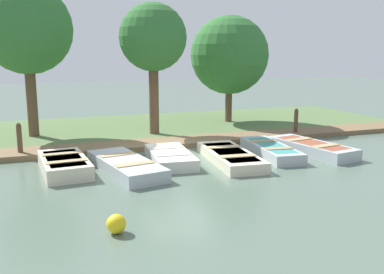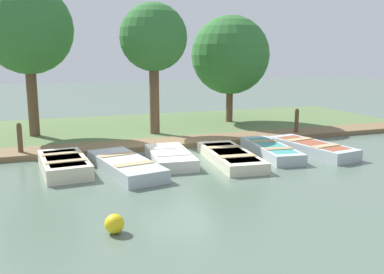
{
  "view_description": "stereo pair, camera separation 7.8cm",
  "coord_description": "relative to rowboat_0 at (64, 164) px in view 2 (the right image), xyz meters",
  "views": [
    {
      "loc": [
        13.28,
        -4.41,
        3.3
      ],
      "look_at": [
        0.45,
        0.41,
        0.65
      ],
      "focal_mm": 40.0,
      "sensor_mm": 36.0,
      "label": 1
    },
    {
      "loc": [
        13.31,
        -4.33,
        3.3
      ],
      "look_at": [
        0.45,
        0.41,
        0.65
      ],
      "focal_mm": 40.0,
      "sensor_mm": 36.0,
      "label": 2
    }
  ],
  "objects": [
    {
      "name": "ground_plane",
      "position": [
        -0.93,
        3.68,
        -0.22
      ],
      "size": [
        80.0,
        80.0,
        0.0
      ],
      "primitive_type": "plane",
      "color": "#566B5B"
    },
    {
      "name": "mooring_post_near",
      "position": [
        -2.28,
        -1.2,
        0.36
      ],
      "size": [
        0.16,
        0.16,
        1.15
      ],
      "color": "brown",
      "rests_on": "ground_plane"
    },
    {
      "name": "park_tree_left",
      "position": [
        -4.19,
        3.84,
        3.69
      ],
      "size": [
        2.66,
        2.66,
        5.3
      ],
      "color": "brown",
      "rests_on": "ground_plane"
    },
    {
      "name": "rowboat_0",
      "position": [
        0.0,
        0.0,
        0.0
      ],
      "size": [
        2.73,
        1.38,
        0.44
      ],
      "rotation": [
        0.0,
        0.0,
        0.07
      ],
      "color": "beige",
      "rests_on": "ground_plane"
    },
    {
      "name": "rowboat_2",
      "position": [
        0.05,
        3.16,
        -0.03
      ],
      "size": [
        2.78,
        1.43,
        0.38
      ],
      "rotation": [
        0.0,
        0.0,
        -0.1
      ],
      "color": "silver",
      "rests_on": "ground_plane"
    },
    {
      "name": "rowboat_3",
      "position": [
        0.59,
        4.95,
        -0.05
      ],
      "size": [
        3.54,
        1.56,
        0.35
      ],
      "rotation": [
        0.0,
        0.0,
        -0.1
      ],
      "color": "beige",
      "rests_on": "ground_plane"
    },
    {
      "name": "buoy",
      "position": [
        4.8,
        0.59,
        -0.03
      ],
      "size": [
        0.37,
        0.37,
        0.37
      ],
      "color": "yellow",
      "rests_on": "ground_plane"
    },
    {
      "name": "shore_bank",
      "position": [
        -5.93,
        3.68,
        -0.14
      ],
      "size": [
        8.0,
        24.0,
        0.15
      ],
      "color": "#567042",
      "rests_on": "ground_plane"
    },
    {
      "name": "rowboat_4",
      "position": [
        0.25,
        6.6,
        -0.04
      ],
      "size": [
        3.33,
        1.39,
        0.37
      ],
      "rotation": [
        0.0,
        0.0,
        -0.13
      ],
      "color": "#B2BCC1",
      "rests_on": "ground_plane"
    },
    {
      "name": "park_tree_far_left",
      "position": [
        -5.33,
        -0.75,
        4.0
      ],
      "size": [
        3.42,
        3.42,
        5.96
      ],
      "color": "brown",
      "rests_on": "ground_plane"
    },
    {
      "name": "park_tree_center",
      "position": [
        -6.01,
        8.01,
        3.05
      ],
      "size": [
        3.64,
        3.64,
        5.1
      ],
      "color": "brown",
      "rests_on": "ground_plane"
    },
    {
      "name": "rowboat_1",
      "position": [
        0.59,
        1.65,
        -0.03
      ],
      "size": [
        3.53,
        1.77,
        0.38
      ],
      "rotation": [
        0.0,
        0.0,
        0.18
      ],
      "color": "#B2BCC1",
      "rests_on": "ground_plane"
    },
    {
      "name": "dock_walkway",
      "position": [
        -2.41,
        3.68,
        -0.13
      ],
      "size": [
        1.46,
        22.74,
        0.18
      ],
      "color": "brown",
      "rests_on": "ground_plane"
    },
    {
      "name": "mooring_post_far",
      "position": [
        -2.28,
        9.29,
        0.36
      ],
      "size": [
        0.16,
        0.16,
        1.15
      ],
      "color": "brown",
      "rests_on": "ground_plane"
    },
    {
      "name": "rowboat_5",
      "position": [
        0.51,
        8.04,
        -0.02
      ],
      "size": [
        3.38,
        1.64,
        0.39
      ],
      "rotation": [
        0.0,
        0.0,
        0.16
      ],
      "color": "#B2BCC1",
      "rests_on": "ground_plane"
    }
  ]
}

